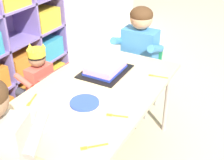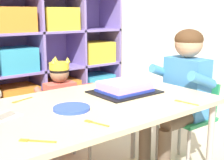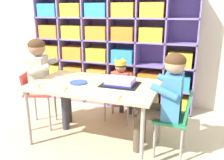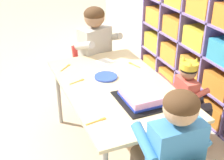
{
  "view_description": "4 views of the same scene",
  "coord_description": "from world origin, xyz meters",
  "px_view_note": "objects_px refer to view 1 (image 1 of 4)",
  "views": [
    {
      "loc": [
        -1.42,
        -0.9,
        1.68
      ],
      "look_at": [
        0.11,
        -0.08,
        0.68
      ],
      "focal_mm": 47.51,
      "sensor_mm": 36.0,
      "label": 1
    },
    {
      "loc": [
        -0.92,
        -1.3,
        1.11
      ],
      "look_at": [
        0.07,
        -0.06,
        0.76
      ],
      "focal_mm": 49.46,
      "sensor_mm": 36.0,
      "label": 2
    },
    {
      "loc": [
        0.96,
        -2.14,
        1.36
      ],
      "look_at": [
        0.19,
        0.01,
        0.69
      ],
      "focal_mm": 38.19,
      "sensor_mm": 36.0,
      "label": 3
    },
    {
      "loc": [
        1.92,
        -0.84,
        1.78
      ],
      "look_at": [
        0.07,
        -0.07,
        0.73
      ],
      "focal_mm": 50.18,
      "sensor_mm": 36.0,
      "label": 4
    }
  ],
  "objects_px": {
    "classroom_chair_guest_side": "(141,70)",
    "fork_near_cake_tray": "(157,76)",
    "child_with_crown": "(36,80)",
    "adult_helper_seated": "(6,144)",
    "birthday_cake_on_tray": "(105,68)",
    "guest_at_table_side": "(137,53)",
    "activity_table": "(94,96)",
    "fork_beside_plate_stack": "(31,101)",
    "classroom_chair_blue": "(48,97)",
    "paper_plate_stack": "(84,103)",
    "fork_at_table_front_edge": "(116,116)",
    "fork_near_child_seat": "(92,147)"
  },
  "relations": [
    {
      "from": "classroom_chair_blue",
      "to": "fork_near_cake_tray",
      "type": "distance_m",
      "value": 0.89
    },
    {
      "from": "child_with_crown",
      "to": "fork_beside_plate_stack",
      "type": "relative_size",
      "value": 6.08
    },
    {
      "from": "adult_helper_seated",
      "to": "fork_beside_plate_stack",
      "type": "bearing_deg",
      "value": -84.55
    },
    {
      "from": "fork_at_table_front_edge",
      "to": "fork_near_cake_tray",
      "type": "bearing_deg",
      "value": 68.61
    },
    {
      "from": "classroom_chair_guest_side",
      "to": "fork_near_cake_tray",
      "type": "bearing_deg",
      "value": -54.74
    },
    {
      "from": "guest_at_table_side",
      "to": "paper_plate_stack",
      "type": "relative_size",
      "value": 5.44
    },
    {
      "from": "activity_table",
      "to": "fork_beside_plate_stack",
      "type": "relative_size",
      "value": 9.83
    },
    {
      "from": "guest_at_table_side",
      "to": "fork_near_child_seat",
      "type": "relative_size",
      "value": 8.65
    },
    {
      "from": "adult_helper_seated",
      "to": "guest_at_table_side",
      "type": "xyz_separation_m",
      "value": [
        1.41,
        -0.09,
        -0.05
      ]
    },
    {
      "from": "classroom_chair_blue",
      "to": "classroom_chair_guest_side",
      "type": "height_order",
      "value": "classroom_chair_blue"
    },
    {
      "from": "classroom_chair_guest_side",
      "to": "paper_plate_stack",
      "type": "xyz_separation_m",
      "value": [
        -1.0,
        -0.04,
        0.25
      ]
    },
    {
      "from": "classroom_chair_guest_side",
      "to": "guest_at_table_side",
      "type": "xyz_separation_m",
      "value": [
        -0.11,
        0.0,
        0.22
      ]
    },
    {
      "from": "activity_table",
      "to": "fork_beside_plate_stack",
      "type": "bearing_deg",
      "value": 136.0
    },
    {
      "from": "fork_near_child_seat",
      "to": "fork_beside_plate_stack",
      "type": "relative_size",
      "value": 0.87
    },
    {
      "from": "birthday_cake_on_tray",
      "to": "fork_beside_plate_stack",
      "type": "bearing_deg",
      "value": 158.33
    },
    {
      "from": "guest_at_table_side",
      "to": "paper_plate_stack",
      "type": "distance_m",
      "value": 0.9
    },
    {
      "from": "activity_table",
      "to": "child_with_crown",
      "type": "distance_m",
      "value": 0.63
    },
    {
      "from": "child_with_crown",
      "to": "fork_at_table_front_edge",
      "type": "relative_size",
      "value": 6.32
    },
    {
      "from": "adult_helper_seated",
      "to": "birthday_cake_on_tray",
      "type": "height_order",
      "value": "adult_helper_seated"
    },
    {
      "from": "activity_table",
      "to": "guest_at_table_side",
      "type": "xyz_separation_m",
      "value": [
        0.74,
        0.01,
        0.02
      ]
    },
    {
      "from": "classroom_chair_guest_side",
      "to": "fork_near_cake_tray",
      "type": "distance_m",
      "value": 0.61
    },
    {
      "from": "child_with_crown",
      "to": "paper_plate_stack",
      "type": "distance_m",
      "value": 0.71
    },
    {
      "from": "paper_plate_stack",
      "to": "child_with_crown",
      "type": "bearing_deg",
      "value": 67.18
    },
    {
      "from": "classroom_chair_blue",
      "to": "birthday_cake_on_tray",
      "type": "relative_size",
      "value": 1.7
    },
    {
      "from": "classroom_chair_blue",
      "to": "birthday_cake_on_tray",
      "type": "bearing_deg",
      "value": 114.58
    },
    {
      "from": "classroom_chair_blue",
      "to": "birthday_cake_on_tray",
      "type": "distance_m",
      "value": 0.55
    },
    {
      "from": "classroom_chair_blue",
      "to": "fork_beside_plate_stack",
      "type": "height_order",
      "value": "fork_beside_plate_stack"
    },
    {
      "from": "activity_table",
      "to": "fork_near_cake_tray",
      "type": "xyz_separation_m",
      "value": [
        0.38,
        -0.3,
        0.05
      ]
    },
    {
      "from": "classroom_chair_guest_side",
      "to": "guest_at_table_side",
      "type": "distance_m",
      "value": 0.25
    },
    {
      "from": "adult_helper_seated",
      "to": "classroom_chair_guest_side",
      "type": "bearing_deg",
      "value": -112.73
    },
    {
      "from": "fork_near_child_seat",
      "to": "birthday_cake_on_tray",
      "type": "bearing_deg",
      "value": 71.33
    },
    {
      "from": "guest_at_table_side",
      "to": "fork_at_table_front_edge",
      "type": "relative_size",
      "value": 7.82
    },
    {
      "from": "fork_beside_plate_stack",
      "to": "fork_near_cake_tray",
      "type": "distance_m",
      "value": 0.89
    },
    {
      "from": "child_with_crown",
      "to": "fork_at_table_front_edge",
      "type": "distance_m",
      "value": 0.93
    },
    {
      "from": "fork_beside_plate_stack",
      "to": "fork_at_table_front_edge",
      "type": "relative_size",
      "value": 1.04
    },
    {
      "from": "activity_table",
      "to": "fork_near_child_seat",
      "type": "bearing_deg",
      "value": -149.53
    },
    {
      "from": "activity_table",
      "to": "birthday_cake_on_tray",
      "type": "xyz_separation_m",
      "value": [
        0.26,
        0.06,
        0.08
      ]
    },
    {
      "from": "activity_table",
      "to": "paper_plate_stack",
      "type": "relative_size",
      "value": 7.1
    },
    {
      "from": "adult_helper_seated",
      "to": "guest_at_table_side",
      "type": "bearing_deg",
      "value": -112.91
    },
    {
      "from": "paper_plate_stack",
      "to": "fork_near_cake_tray",
      "type": "bearing_deg",
      "value": -26.86
    },
    {
      "from": "paper_plate_stack",
      "to": "classroom_chair_guest_side",
      "type": "bearing_deg",
      "value": 2.33
    },
    {
      "from": "classroom_chair_guest_side",
      "to": "guest_at_table_side",
      "type": "height_order",
      "value": "guest_at_table_side"
    },
    {
      "from": "adult_helper_seated",
      "to": "paper_plate_stack",
      "type": "distance_m",
      "value": 0.53
    },
    {
      "from": "adult_helper_seated",
      "to": "paper_plate_stack",
      "type": "bearing_deg",
      "value": -123.99
    },
    {
      "from": "birthday_cake_on_tray",
      "to": "child_with_crown",
      "type": "bearing_deg",
      "value": 105.86
    },
    {
      "from": "fork_beside_plate_stack",
      "to": "birthday_cake_on_tray",
      "type": "bearing_deg",
      "value": -39.67
    },
    {
      "from": "birthday_cake_on_tray",
      "to": "guest_at_table_side",
      "type": "bearing_deg",
      "value": -5.83
    },
    {
      "from": "classroom_chair_guest_side",
      "to": "child_with_crown",
      "type": "bearing_deg",
      "value": -128.09
    },
    {
      "from": "child_with_crown",
      "to": "fork_beside_plate_stack",
      "type": "height_order",
      "value": "child_with_crown"
    },
    {
      "from": "child_with_crown",
      "to": "adult_helper_seated",
      "type": "height_order",
      "value": "adult_helper_seated"
    }
  ]
}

